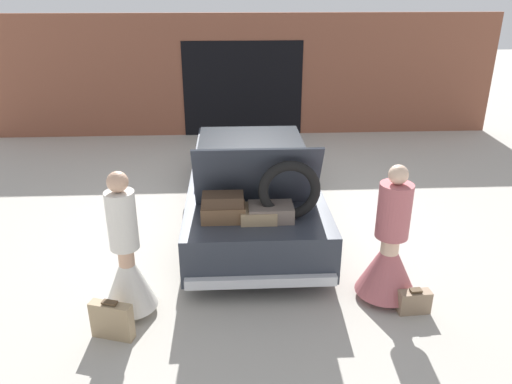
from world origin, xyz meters
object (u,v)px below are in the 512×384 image
person_right (389,253)px  suitcase_beside_right_person (414,302)px  car (252,182)px  person_left (127,265)px  suitcase_beside_left_person (112,320)px

person_right → suitcase_beside_right_person: size_ratio=4.48×
car → person_left: size_ratio=2.83×
car → suitcase_beside_right_person: car is taller
person_left → suitcase_beside_right_person: size_ratio=4.57×
car → person_left: (-1.47, -2.44, 0.04)m
person_right → person_left: bearing=82.8°
suitcase_beside_left_person → person_right: bearing=10.6°
person_left → person_right: person_left is taller
suitcase_beside_right_person → suitcase_beside_left_person: bearing=-175.6°
car → suitcase_beside_right_person: size_ratio=12.92×
person_right → suitcase_beside_left_person: bearing=90.8°
suitcase_beside_right_person → car: bearing=122.9°
person_left → suitcase_beside_right_person: (3.18, -0.19, -0.47)m
person_left → person_right: (2.94, 0.13, -0.02)m
car → suitcase_beside_left_person: size_ratio=10.24×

